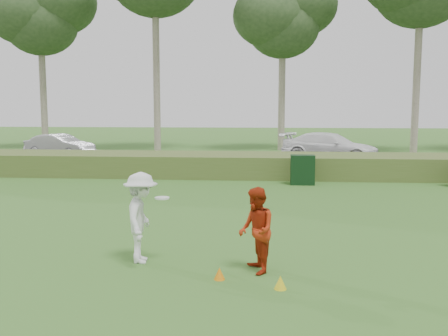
# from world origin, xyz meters

# --- Properties ---
(ground) EXTENTS (120.00, 120.00, 0.00)m
(ground) POSITION_xyz_m (0.00, 0.00, 0.00)
(ground) COLOR #2E6220
(ground) RESTS_ON ground
(reed_strip) EXTENTS (80.00, 3.00, 0.90)m
(reed_strip) POSITION_xyz_m (0.00, 12.00, 0.45)
(reed_strip) COLOR #455C25
(reed_strip) RESTS_ON ground
(park_road) EXTENTS (80.00, 6.00, 0.06)m
(park_road) POSITION_xyz_m (0.00, 17.00, 0.03)
(park_road) COLOR #2D2D2D
(park_road) RESTS_ON ground
(tree_2) EXTENTS (6.50, 6.50, 12.00)m
(tree_2) POSITION_xyz_m (-14.00, 24.00, 8.97)
(tree_2) COLOR gray
(tree_2) RESTS_ON ground
(tree_4) EXTENTS (6.24, 6.24, 11.50)m
(tree_4) POSITION_xyz_m (2.00, 24.50, 8.59)
(tree_4) COLOR gray
(tree_4) RESTS_ON ground
(player_white) EXTENTS (0.91, 1.15, 1.68)m
(player_white) POSITION_xyz_m (-1.20, 0.10, 0.84)
(player_white) COLOR silver
(player_white) RESTS_ON ground
(player_red) EXTENTS (0.75, 0.86, 1.50)m
(player_red) POSITION_xyz_m (0.94, -0.31, 0.75)
(player_red) COLOR #AC290E
(player_red) RESTS_ON ground
(cone_orange) EXTENTS (0.19, 0.19, 0.21)m
(cone_orange) POSITION_xyz_m (0.34, -0.73, 0.10)
(cone_orange) COLOR orange
(cone_orange) RESTS_ON ground
(cone_yellow) EXTENTS (0.20, 0.20, 0.22)m
(cone_yellow) POSITION_xyz_m (1.35, -1.09, 0.11)
(cone_yellow) COLOR yellow
(cone_yellow) RESTS_ON ground
(utility_cabinet) EXTENTS (0.88, 0.55, 1.10)m
(utility_cabinet) POSITION_xyz_m (2.42, 9.77, 0.55)
(utility_cabinet) COLOR black
(utility_cabinet) RESTS_ON ground
(car_mid) EXTENTS (4.20, 2.48, 1.31)m
(car_mid) POSITION_xyz_m (-10.34, 17.86, 0.71)
(car_mid) COLOR silver
(car_mid) RESTS_ON park_road
(car_right) EXTENTS (5.47, 3.89, 1.47)m
(car_right) POSITION_xyz_m (4.36, 17.43, 0.80)
(car_right) COLOR white
(car_right) RESTS_ON park_road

